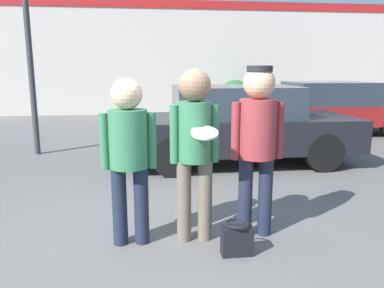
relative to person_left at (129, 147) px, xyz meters
name	(u,v)px	position (x,y,z in m)	size (l,w,h in m)	color
ground_plane	(164,238)	(0.34, 0.07, -1.02)	(56.00, 56.00, 0.00)	#5B5956
storefront_building	(148,58)	(0.34, 11.36, 1.18)	(24.00, 0.22, 4.34)	beige
person_left	(129,147)	(0.00, 0.00, 0.00)	(0.55, 0.38, 1.69)	#1E2338
person_middle_with_frisbee	(195,140)	(0.66, 0.00, 0.05)	(0.50, 0.54, 1.78)	#665B4C
person_right	(257,135)	(1.32, 0.04, 0.09)	(0.55, 0.38, 1.81)	#1E2338
parked_car_near	(237,124)	(1.90, 3.21, -0.28)	(4.30, 1.85, 1.46)	black
parked_car_far	(330,107)	(5.26, 6.14, -0.30)	(4.26, 1.89, 1.42)	maroon
shrub	(235,98)	(3.62, 10.50, -0.34)	(1.35, 1.35, 1.35)	#285B2D
handbag	(237,239)	(1.02, -0.38, -0.86)	(0.30, 0.23, 0.33)	black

